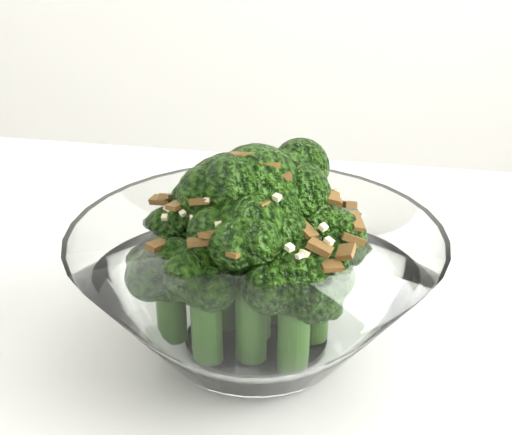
# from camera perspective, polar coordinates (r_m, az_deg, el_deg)

# --- Properties ---
(broccoli_dish) EXTENTS (0.23, 0.23, 0.14)m
(broccoli_dish) POSITION_cam_1_polar(r_m,az_deg,el_deg) (0.49, -0.03, -4.33)
(broccoli_dish) COLOR white
(broccoli_dish) RESTS_ON table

